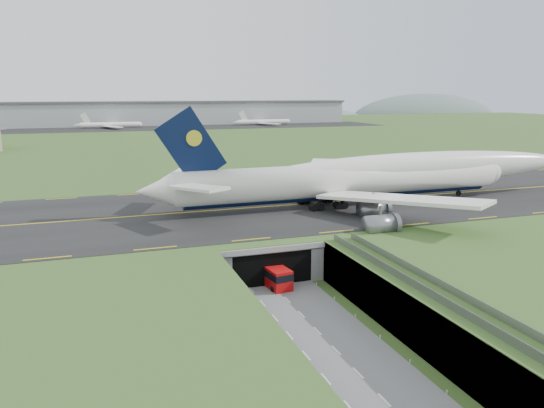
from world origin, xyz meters
name	(u,v)px	position (x,y,z in m)	size (l,w,h in m)	color
ground	(293,307)	(0.00, 0.00, 0.00)	(900.00, 900.00, 0.00)	#315622
airfield_deck	(293,285)	(0.00, 0.00, 3.00)	(800.00, 800.00, 6.00)	gray
trench_road	(316,330)	(0.00, -7.50, 0.10)	(12.00, 75.00, 0.20)	slate
taxiway	(229,210)	(0.00, 33.00, 6.09)	(800.00, 44.00, 0.18)	black
tunnel_portal	(255,248)	(0.00, 16.71, 3.33)	(17.00, 22.30, 6.00)	gray
guideway	(461,315)	(11.00, -19.11, 5.32)	(3.00, 53.00, 7.05)	#A8A8A3
jumbo_jet	(376,176)	(29.04, 30.01, 11.34)	(92.71, 60.06, 19.86)	white
shuttle_tram	(273,275)	(0.10, 8.13, 1.66)	(3.74, 7.70, 3.02)	red
cargo_terminal	(126,113)	(-0.11, 299.41, 13.96)	(320.00, 67.00, 15.60)	#B2B2B2
distant_hills	(189,127)	(64.38, 430.00, -4.00)	(700.00, 91.00, 60.00)	slate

